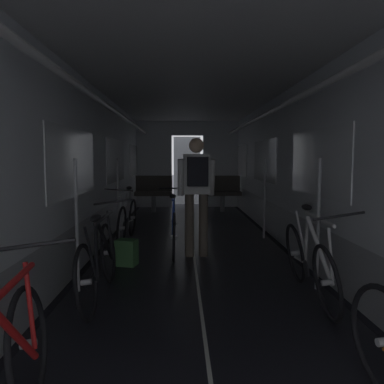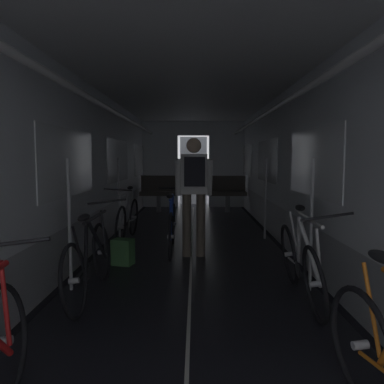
{
  "view_description": "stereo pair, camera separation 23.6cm",
  "coord_description": "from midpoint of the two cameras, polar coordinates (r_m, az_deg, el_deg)",
  "views": [
    {
      "loc": [
        -0.18,
        -1.82,
        1.4
      ],
      "look_at": [
        0.0,
        4.5,
        0.84
      ],
      "focal_mm": 35.4,
      "sensor_mm": 36.0,
      "label": 1
    },
    {
      "loc": [
        0.05,
        -1.82,
        1.4
      ],
      "look_at": [
        0.0,
        4.5,
        0.84
      ],
      "focal_mm": 35.4,
      "sensor_mm": 36.0,
      "label": 2
    }
  ],
  "objects": [
    {
      "name": "backpack_on_floor",
      "position": [
        5.11,
        -9.05,
        -8.9
      ],
      "size": [
        0.3,
        0.26,
        0.34
      ],
      "primitive_type": "cube",
      "rotation": [
        0.0,
        0.0,
        -0.26
      ],
      "color": "#3D703D",
      "rests_on": "ground"
    },
    {
      "name": "person_cyclist_aisle",
      "position": [
        5.33,
        1.56,
        0.95
      ],
      "size": [
        0.54,
        0.39,
        1.69
      ],
      "color": "brown",
      "rests_on": "ground"
    },
    {
      "name": "bicycle_black",
      "position": [
        3.96,
        -13.44,
        -9.94
      ],
      "size": [
        0.44,
        1.69,
        0.95
      ],
      "color": "black",
      "rests_on": "ground"
    },
    {
      "name": "bicycle_blue_in_aisle",
      "position": [
        5.67,
        -1.86,
        -5.22
      ],
      "size": [
        0.44,
        1.69,
        0.94
      ],
      "color": "black",
      "rests_on": "ground"
    },
    {
      "name": "train_car_shell",
      "position": [
        5.43,
        1.18,
        8.24
      ],
      "size": [
        3.14,
        12.34,
        2.57
      ],
      "color": "black",
      "rests_on": "ground"
    },
    {
      "name": "bench_seat_far_right",
      "position": [
        9.98,
        6.02,
        0.28
      ],
      "size": [
        0.98,
        0.51,
        0.95
      ],
      "color": "gray",
      "rests_on": "ground"
    },
    {
      "name": "bicycle_white",
      "position": [
        3.98,
        17.73,
        -10.02
      ],
      "size": [
        0.44,
        1.69,
        0.96
      ],
      "color": "black",
      "rests_on": "ground"
    },
    {
      "name": "bicycle_silver",
      "position": [
        6.46,
        -8.64,
        -4.02
      ],
      "size": [
        0.44,
        1.69,
        0.94
      ],
      "color": "black",
      "rests_on": "ground"
    },
    {
      "name": "bench_seat_far_left",
      "position": [
        9.97,
        -4.34,
        0.29
      ],
      "size": [
        0.98,
        0.51,
        0.95
      ],
      "color": "gray",
      "rests_on": "ground"
    }
  ]
}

